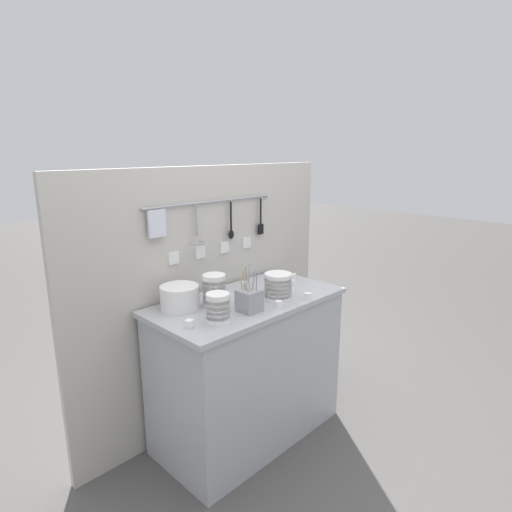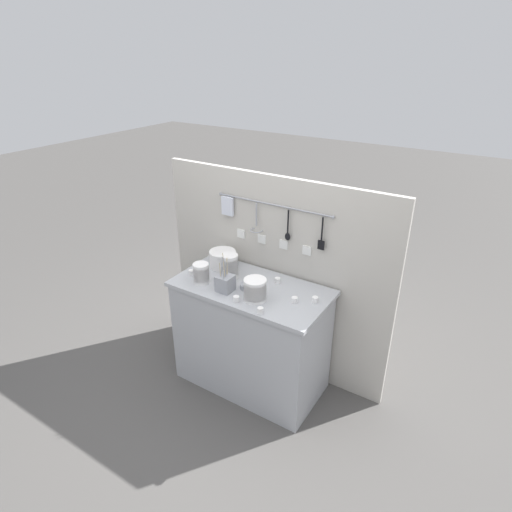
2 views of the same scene
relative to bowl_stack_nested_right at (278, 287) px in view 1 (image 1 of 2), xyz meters
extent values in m
plane|color=#514F4C|center=(-0.12, 0.13, -0.99)|extent=(20.00, 20.00, 0.00)
cube|color=#ADAFB5|center=(-0.12, 0.13, -0.09)|extent=(1.18, 0.60, 0.03)
cube|color=#ADAFB5|center=(-0.12, 0.13, -0.55)|extent=(1.13, 0.58, 0.88)
cube|color=#BCB7AD|center=(-0.12, 0.47, -0.15)|extent=(1.98, 0.04, 1.67)
cylinder|color=#93969E|center=(-0.12, 0.44, 0.47)|extent=(0.96, 0.01, 0.01)
sphere|color=#93969E|center=(-0.60, 0.44, 0.47)|extent=(0.02, 0.02, 0.02)
sphere|color=#93969E|center=(0.36, 0.44, 0.47)|extent=(0.02, 0.02, 0.02)
cube|color=silver|center=(-0.53, 0.42, 0.39)|extent=(0.11, 0.02, 0.15)
cylinder|color=#93969E|center=(-0.53, 0.44, 0.47)|extent=(0.01, 0.01, 0.02)
cylinder|color=#93969E|center=(-0.26, 0.42, 0.37)|extent=(0.01, 0.01, 0.18)
torus|color=#93969E|center=(-0.26, 0.42, 0.24)|extent=(0.10, 0.10, 0.01)
cylinder|color=#93969E|center=(-0.26, 0.44, 0.47)|extent=(0.01, 0.01, 0.02)
cylinder|color=black|center=(0.02, 0.42, 0.37)|extent=(0.01, 0.01, 0.19)
ellipsoid|color=black|center=(0.02, 0.42, 0.25)|extent=(0.04, 0.02, 0.06)
cylinder|color=#93969E|center=(0.02, 0.44, 0.47)|extent=(0.01, 0.01, 0.02)
cylinder|color=black|center=(0.29, 0.42, 0.37)|extent=(0.01, 0.01, 0.18)
cube|color=black|center=(0.29, 0.42, 0.25)|extent=(0.05, 0.01, 0.07)
cylinder|color=#93969E|center=(0.29, 0.44, 0.47)|extent=(0.01, 0.01, 0.02)
cube|color=white|center=(-0.42, 0.44, 0.17)|extent=(0.07, 0.01, 0.07)
cube|color=white|center=(-0.22, 0.44, 0.17)|extent=(0.07, 0.01, 0.07)
cube|color=white|center=(-0.02, 0.44, 0.17)|extent=(0.07, 0.01, 0.07)
cube|color=white|center=(0.17, 0.44, 0.17)|extent=(0.07, 0.01, 0.07)
cylinder|color=white|center=(0.00, 0.00, -0.06)|extent=(0.16, 0.16, 0.04)
cylinder|color=white|center=(0.00, 0.00, -0.04)|extent=(0.16, 0.16, 0.04)
cylinder|color=white|center=(0.00, 0.00, -0.01)|extent=(0.16, 0.16, 0.04)
cylinder|color=white|center=(0.00, 0.00, 0.01)|extent=(0.16, 0.16, 0.04)
cylinder|color=white|center=(0.00, 0.00, 0.04)|extent=(0.16, 0.16, 0.04)
cylinder|color=white|center=(0.00, 0.00, 0.06)|extent=(0.16, 0.16, 0.04)
cylinder|color=white|center=(-0.34, 0.17, -0.05)|extent=(0.13, 0.13, 0.05)
cylinder|color=white|center=(-0.34, 0.17, -0.03)|extent=(0.13, 0.13, 0.05)
cylinder|color=white|center=(-0.34, 0.17, 0.00)|extent=(0.13, 0.13, 0.05)
cylinder|color=white|center=(-0.34, 0.17, 0.03)|extent=(0.13, 0.13, 0.05)
cylinder|color=white|center=(-0.34, 0.17, 0.06)|extent=(0.13, 0.13, 0.05)
cylinder|color=white|center=(-0.34, 0.17, 0.08)|extent=(0.13, 0.13, 0.05)
cylinder|color=white|center=(-0.47, -0.01, -0.06)|extent=(0.12, 0.12, 0.05)
cylinder|color=white|center=(-0.47, -0.01, -0.03)|extent=(0.12, 0.12, 0.05)
cylinder|color=white|center=(-0.47, -0.01, 0.00)|extent=(0.12, 0.12, 0.05)
cylinder|color=white|center=(-0.47, -0.01, 0.02)|extent=(0.12, 0.12, 0.05)
cylinder|color=white|center=(-0.47, -0.01, 0.05)|extent=(0.12, 0.12, 0.05)
cylinder|color=white|center=(-0.49, 0.29, -0.07)|extent=(0.22, 0.22, 0.01)
cylinder|color=white|center=(-0.49, 0.29, -0.06)|extent=(0.22, 0.22, 0.01)
cylinder|color=white|center=(-0.49, 0.29, -0.05)|extent=(0.22, 0.22, 0.01)
cylinder|color=white|center=(-0.49, 0.29, -0.04)|extent=(0.22, 0.22, 0.01)
cylinder|color=white|center=(-0.49, 0.29, -0.03)|extent=(0.22, 0.22, 0.01)
cylinder|color=white|center=(-0.49, 0.29, -0.02)|extent=(0.22, 0.22, 0.01)
cylinder|color=white|center=(-0.49, 0.29, -0.01)|extent=(0.22, 0.22, 0.01)
cylinder|color=white|center=(-0.49, 0.29, 0.00)|extent=(0.22, 0.22, 0.01)
cylinder|color=white|center=(-0.49, 0.29, 0.01)|extent=(0.22, 0.22, 0.01)
cylinder|color=white|center=(-0.49, 0.29, 0.02)|extent=(0.22, 0.22, 0.01)
cylinder|color=white|center=(-0.49, 0.29, 0.03)|extent=(0.22, 0.22, 0.01)
cylinder|color=white|center=(-0.49, 0.29, 0.04)|extent=(0.22, 0.22, 0.01)
cylinder|color=white|center=(-0.49, 0.29, 0.05)|extent=(0.22, 0.22, 0.01)
cylinder|color=#93969E|center=(-0.13, 0.09, -0.06)|extent=(0.10, 0.10, 0.04)
cube|color=#93969E|center=(-0.25, -0.01, -0.02)|extent=(0.11, 0.11, 0.12)
cylinder|color=#C6B793|center=(-0.25, 0.02, 0.07)|extent=(0.03, 0.03, 0.18)
cylinder|color=#C6B793|center=(-0.26, 0.02, 0.08)|extent=(0.01, 0.01, 0.19)
cylinder|color=#C6B793|center=(-0.25, -0.02, 0.07)|extent=(0.02, 0.01, 0.17)
cylinder|color=#93969E|center=(-0.23, -0.05, 0.07)|extent=(0.02, 0.02, 0.19)
cylinder|color=#93969E|center=(-0.26, 0.00, 0.08)|extent=(0.02, 0.01, 0.19)
cylinder|color=#C6B793|center=(-0.27, -0.03, 0.06)|extent=(0.02, 0.01, 0.16)
cylinder|color=#93969E|center=(-0.23, -0.02, 0.07)|extent=(0.03, 0.02, 0.19)
cylinder|color=#93969E|center=(-0.27, -0.02, 0.09)|extent=(0.03, 0.01, 0.22)
cylinder|color=#C6B793|center=(-0.28, 0.02, 0.09)|extent=(0.04, 0.01, 0.22)
cylinder|color=white|center=(0.25, 0.11, -0.06)|extent=(0.04, 0.04, 0.04)
cylinder|color=white|center=(0.02, 0.29, -0.06)|extent=(0.04, 0.04, 0.04)
cylinder|color=white|center=(0.12, -0.13, -0.06)|extent=(0.04, 0.04, 0.04)
cylinder|color=white|center=(-0.10, -0.09, -0.06)|extent=(0.04, 0.04, 0.04)
cylinder|color=white|center=(0.37, 0.19, -0.06)|extent=(0.04, 0.04, 0.04)
cylinder|color=white|center=(-0.61, 0.04, -0.06)|extent=(0.04, 0.04, 0.04)
camera|label=1|loc=(-1.79, -1.58, 0.78)|focal=30.00mm
camera|label=2|loc=(1.38, -2.17, 1.52)|focal=30.00mm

